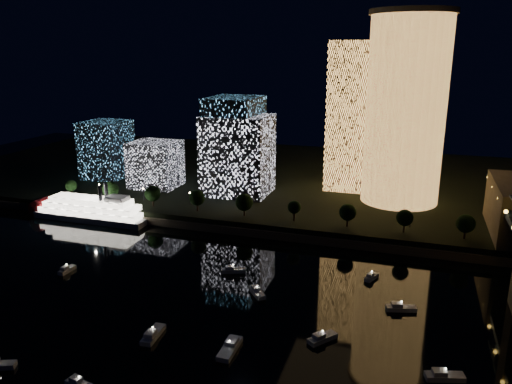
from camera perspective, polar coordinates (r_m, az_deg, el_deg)
ground at (r=114.00m, az=-1.75°, el=-20.30°), size 520.00×520.00×0.00m
far_bank at (r=256.75m, az=10.37°, el=1.02°), size 420.00×160.00×5.00m
seawall at (r=183.56m, az=6.94°, el=-5.23°), size 420.00×6.00×3.00m
tower_cylindrical at (r=215.71m, az=16.71°, el=9.04°), size 34.00×34.00×77.77m
tower_rectangular at (r=233.19m, az=10.94°, el=8.45°), size 20.89×20.89×66.46m
midrise_blocks at (r=231.91m, az=-6.36°, el=4.64°), size 97.90×31.22×42.58m
riverboat at (r=216.94m, az=-18.74°, el=-1.91°), size 53.24×11.44×16.02m
motorboats at (r=125.78m, az=-1.67°, el=-16.03°), size 116.77×83.14×2.78m
esplanade_trees at (r=193.57m, az=-1.42°, el=-1.18°), size 165.79×6.95×8.97m
street_lamps at (r=200.61m, az=-1.87°, el=-1.00°), size 132.70×0.70×5.65m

